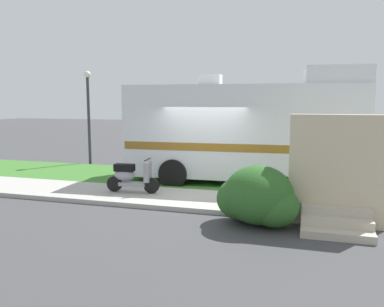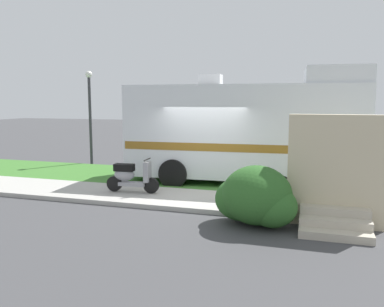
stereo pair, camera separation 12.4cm
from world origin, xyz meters
name	(u,v)px [view 1 (the left image)]	position (x,y,z in m)	size (l,w,h in m)	color
ground_plane	(202,192)	(0.00, 0.00, 0.00)	(80.00, 80.00, 0.00)	#424244
sidewalk	(190,200)	(0.00, -1.20, 0.06)	(24.00, 2.00, 0.12)	#ADAAA3
grass_strip	(213,181)	(0.00, 1.50, 0.04)	(24.00, 3.40, 0.08)	#3D752D
motorhome_rv	(247,130)	(1.05, 1.67, 1.75)	(7.44, 3.06, 3.67)	silver
scooter	(131,176)	(-1.77, -1.09, 0.58)	(1.55, 0.50, 0.97)	black
bicycle	(302,189)	(2.87, -1.05, 0.51)	(1.69, 0.52, 0.90)	black
pickup_truck_near	(327,142)	(3.72, 6.22, 0.99)	(5.14, 2.23, 1.88)	silver
porch_steps	(337,182)	(3.60, -2.29, 0.97)	(2.00, 1.26, 2.40)	#BCB29E
bush_by_porch	(257,198)	(1.97, -2.69, 0.61)	(1.81, 1.36, 1.28)	#2D6026
bottle_green	(325,203)	(3.44, -1.16, 0.22)	(0.07, 0.07, 0.23)	navy
street_lamp_post	(88,108)	(-5.89, 3.60, 2.40)	(0.28, 0.28, 3.91)	#333338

